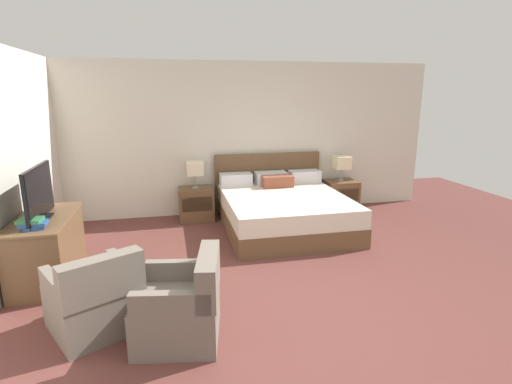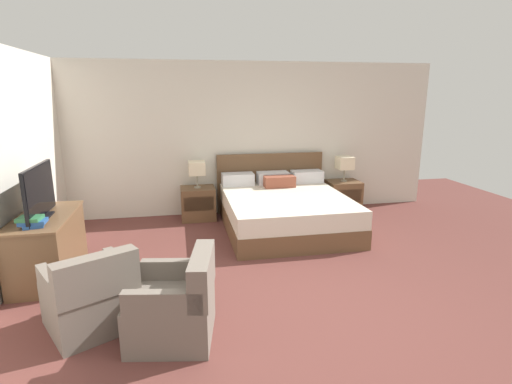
{
  "view_description": "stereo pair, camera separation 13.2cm",
  "coord_description": "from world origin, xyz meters",
  "px_view_note": "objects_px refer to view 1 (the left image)",
  "views": [
    {
      "loc": [
        -1.18,
        -3.09,
        2.05
      ],
      "look_at": [
        -0.04,
        1.98,
        0.75
      ],
      "focal_mm": 28.0,
      "sensor_mm": 36.0,
      "label": 1
    },
    {
      "loc": [
        -1.05,
        -3.12,
        2.05
      ],
      "look_at": [
        -0.04,
        1.98,
        0.75
      ],
      "focal_mm": 28.0,
      "sensor_mm": 36.0,
      "label": 2
    }
  ],
  "objects_px": {
    "nightstand_right": "(340,195)",
    "book_red_cover": "(34,227)",
    "nightstand_left": "(196,204)",
    "table_lamp_left": "(195,169)",
    "tv": "(39,194)",
    "book_blue_cover": "(33,224)",
    "dresser": "(47,247)",
    "table_lamp_right": "(342,163)",
    "book_small_top": "(30,220)",
    "armchair_companion": "(182,307)",
    "bed": "(283,209)",
    "armchair_by_window": "(95,301)"
  },
  "relations": [
    {
      "from": "nightstand_right",
      "to": "book_red_cover",
      "type": "bearing_deg",
      "value": -152.83
    },
    {
      "from": "nightstand_left",
      "to": "table_lamp_left",
      "type": "distance_m",
      "value": 0.59
    },
    {
      "from": "table_lamp_left",
      "to": "tv",
      "type": "distance_m",
      "value": 2.59
    },
    {
      "from": "book_blue_cover",
      "to": "dresser",
      "type": "bearing_deg",
      "value": 92.7
    },
    {
      "from": "table_lamp_right",
      "to": "book_small_top",
      "type": "xyz_separation_m",
      "value": [
        -4.34,
        -2.22,
        -0.04
      ]
    },
    {
      "from": "table_lamp_left",
      "to": "dresser",
      "type": "height_order",
      "value": "table_lamp_left"
    },
    {
      "from": "dresser",
      "to": "book_small_top",
      "type": "relative_size",
      "value": 5.53
    },
    {
      "from": "tv",
      "to": "armchair_companion",
      "type": "relative_size",
      "value": 1.11
    },
    {
      "from": "armchair_companion",
      "to": "bed",
      "type": "bearing_deg",
      "value": 57.45
    },
    {
      "from": "nightstand_right",
      "to": "armchair_by_window",
      "type": "relative_size",
      "value": 0.6
    },
    {
      "from": "nightstand_right",
      "to": "dresser",
      "type": "distance_m",
      "value": 4.71
    },
    {
      "from": "table_lamp_left",
      "to": "tv",
      "type": "xyz_separation_m",
      "value": [
        -1.78,
        -1.87,
        0.15
      ]
    },
    {
      "from": "nightstand_left",
      "to": "table_lamp_right",
      "type": "bearing_deg",
      "value": 0.03
    },
    {
      "from": "book_blue_cover",
      "to": "table_lamp_left",
      "type": "bearing_deg",
      "value": 51.5
    },
    {
      "from": "book_blue_cover",
      "to": "book_small_top",
      "type": "xyz_separation_m",
      "value": [
        -0.03,
        0.0,
        0.04
      ]
    },
    {
      "from": "dresser",
      "to": "book_small_top",
      "type": "distance_m",
      "value": 0.58
    },
    {
      "from": "table_lamp_right",
      "to": "armchair_by_window",
      "type": "relative_size",
      "value": 0.47
    },
    {
      "from": "nightstand_right",
      "to": "tv",
      "type": "relative_size",
      "value": 0.63
    },
    {
      "from": "nightstand_left",
      "to": "book_blue_cover",
      "type": "xyz_separation_m",
      "value": [
        -1.76,
        -2.22,
        0.51
      ]
    },
    {
      "from": "nightstand_left",
      "to": "table_lamp_left",
      "type": "xyz_separation_m",
      "value": [
        0.0,
        0.0,
        0.59
      ]
    },
    {
      "from": "nightstand_right",
      "to": "dresser",
      "type": "relative_size",
      "value": 0.46
    },
    {
      "from": "nightstand_right",
      "to": "book_red_cover",
      "type": "xyz_separation_m",
      "value": [
        -4.32,
        -2.22,
        0.47
      ]
    },
    {
      "from": "nightstand_left",
      "to": "dresser",
      "type": "relative_size",
      "value": 0.46
    },
    {
      "from": "nightstand_right",
      "to": "nightstand_left",
      "type": "bearing_deg",
      "value": 180.0
    },
    {
      "from": "nightstand_right",
      "to": "table_lamp_right",
      "type": "bearing_deg",
      "value": 90.0
    },
    {
      "from": "book_red_cover",
      "to": "armchair_companion",
      "type": "distance_m",
      "value": 1.83
    },
    {
      "from": "book_small_top",
      "to": "tv",
      "type": "bearing_deg",
      "value": 88.33
    },
    {
      "from": "nightstand_left",
      "to": "table_lamp_right",
      "type": "height_order",
      "value": "table_lamp_right"
    },
    {
      "from": "nightstand_left",
      "to": "dresser",
      "type": "height_order",
      "value": "dresser"
    },
    {
      "from": "book_small_top",
      "to": "nightstand_right",
      "type": "bearing_deg",
      "value": 27.03
    },
    {
      "from": "book_red_cover",
      "to": "armchair_by_window",
      "type": "bearing_deg",
      "value": -50.58
    },
    {
      "from": "bed",
      "to": "armchair_companion",
      "type": "distance_m",
      "value": 3.05
    },
    {
      "from": "bed",
      "to": "book_blue_cover",
      "type": "distance_m",
      "value": 3.42
    },
    {
      "from": "nightstand_right",
      "to": "armchair_companion",
      "type": "bearing_deg",
      "value": -131.44
    },
    {
      "from": "bed",
      "to": "book_blue_cover",
      "type": "relative_size",
      "value": 8.49
    },
    {
      "from": "bed",
      "to": "tv",
      "type": "xyz_separation_m",
      "value": [
        -3.06,
        -1.14,
        0.7
      ]
    },
    {
      "from": "bed",
      "to": "book_blue_cover",
      "type": "height_order",
      "value": "bed"
    },
    {
      "from": "table_lamp_left",
      "to": "book_blue_cover",
      "type": "xyz_separation_m",
      "value": [
        -1.76,
        -2.22,
        -0.08
      ]
    },
    {
      "from": "table_lamp_left",
      "to": "armchair_by_window",
      "type": "bearing_deg",
      "value": -109.97
    },
    {
      "from": "dresser",
      "to": "armchair_by_window",
      "type": "height_order",
      "value": "armchair_by_window"
    },
    {
      "from": "table_lamp_right",
      "to": "book_blue_cover",
      "type": "relative_size",
      "value": 1.76
    },
    {
      "from": "armchair_by_window",
      "to": "armchair_companion",
      "type": "bearing_deg",
      "value": -20.89
    },
    {
      "from": "book_small_top",
      "to": "dresser",
      "type": "bearing_deg",
      "value": 88.88
    },
    {
      "from": "dresser",
      "to": "armchair_companion",
      "type": "relative_size",
      "value": 1.53
    },
    {
      "from": "table_lamp_left",
      "to": "book_small_top",
      "type": "height_order",
      "value": "table_lamp_left"
    },
    {
      "from": "bed",
      "to": "dresser",
      "type": "relative_size",
      "value": 1.72
    },
    {
      "from": "armchair_by_window",
      "to": "table_lamp_right",
      "type": "bearing_deg",
      "value": 39.62
    },
    {
      "from": "tv",
      "to": "armchair_by_window",
      "type": "height_order",
      "value": "tv"
    },
    {
      "from": "nightstand_left",
      "to": "armchair_by_window",
      "type": "distance_m",
      "value": 3.22
    },
    {
      "from": "nightstand_left",
      "to": "table_lamp_right",
      "type": "distance_m",
      "value": 2.62
    }
  ]
}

